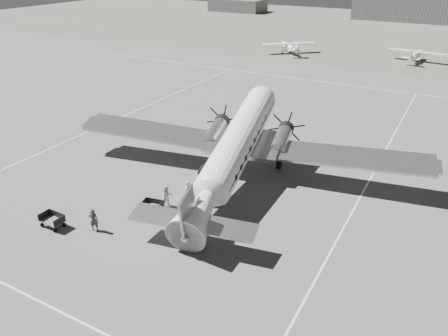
{
  "coord_description": "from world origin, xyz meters",
  "views": [
    {
      "loc": [
        17.15,
        -25.5,
        17.83
      ],
      "look_at": [
        1.83,
        2.28,
        2.2
      ],
      "focal_mm": 35.0,
      "sensor_mm": 36.0,
      "label": 1
    }
  ],
  "objects_px": {
    "baggage_cart_far": "(52,221)",
    "passenger": "(188,189)",
    "shed_secondary": "(238,5)",
    "light_plane_right": "(416,56)",
    "hangar_main": "(430,9)",
    "ground_crew": "(94,220)",
    "dc3_airliner": "(236,149)",
    "light_plane_left": "(289,48)",
    "baggage_cart_near": "(153,207)",
    "ramp_agent": "(167,196)"
  },
  "relations": [
    {
      "from": "dc3_airliner",
      "to": "baggage_cart_far",
      "type": "distance_m",
      "value": 15.28
    },
    {
      "from": "baggage_cart_far",
      "to": "baggage_cart_near",
      "type": "bearing_deg",
      "value": 46.87
    },
    {
      "from": "ground_crew",
      "to": "ramp_agent",
      "type": "xyz_separation_m",
      "value": [
        2.67,
        5.21,
        0.03
      ]
    },
    {
      "from": "hangar_main",
      "to": "passenger",
      "type": "xyz_separation_m",
      "value": [
        -5.35,
        -119.86,
        -2.58
      ]
    },
    {
      "from": "ground_crew",
      "to": "dc3_airliner",
      "type": "bearing_deg",
      "value": -147.98
    },
    {
      "from": "shed_secondary",
      "to": "light_plane_right",
      "type": "height_order",
      "value": "shed_secondary"
    },
    {
      "from": "ground_crew",
      "to": "light_plane_left",
      "type": "bearing_deg",
      "value": -113.58
    },
    {
      "from": "shed_secondary",
      "to": "light_plane_right",
      "type": "distance_m",
      "value": 83.35
    },
    {
      "from": "ramp_agent",
      "to": "light_plane_right",
      "type": "bearing_deg",
      "value": 22.23
    },
    {
      "from": "light_plane_right",
      "to": "baggage_cart_far",
      "type": "xyz_separation_m",
      "value": [
        -15.56,
        -69.87,
        -0.55
      ]
    },
    {
      "from": "shed_secondary",
      "to": "light_plane_right",
      "type": "bearing_deg",
      "value": -39.82
    },
    {
      "from": "shed_secondary",
      "to": "passenger",
      "type": "bearing_deg",
      "value": -64.56
    },
    {
      "from": "shed_secondary",
      "to": "ramp_agent",
      "type": "height_order",
      "value": "shed_secondary"
    },
    {
      "from": "dc3_airliner",
      "to": "light_plane_right",
      "type": "bearing_deg",
      "value": 72.72
    },
    {
      "from": "light_plane_right",
      "to": "ramp_agent",
      "type": "distance_m",
      "value": 64.3
    },
    {
      "from": "baggage_cart_near",
      "to": "baggage_cart_far",
      "type": "relative_size",
      "value": 0.91
    },
    {
      "from": "light_plane_left",
      "to": "ramp_agent",
      "type": "bearing_deg",
      "value": -117.87
    },
    {
      "from": "passenger",
      "to": "light_plane_left",
      "type": "bearing_deg",
      "value": 10.76
    },
    {
      "from": "light_plane_left",
      "to": "light_plane_right",
      "type": "xyz_separation_m",
      "value": [
        22.93,
        4.17,
        -0.05
      ]
    },
    {
      "from": "shed_secondary",
      "to": "baggage_cart_far",
      "type": "bearing_deg",
      "value": -68.54
    },
    {
      "from": "hangar_main",
      "to": "light_plane_left",
      "type": "bearing_deg",
      "value": -106.83
    },
    {
      "from": "baggage_cart_far",
      "to": "ground_crew",
      "type": "height_order",
      "value": "ground_crew"
    },
    {
      "from": "dc3_airliner",
      "to": "ramp_agent",
      "type": "xyz_separation_m",
      "value": [
        -2.71,
        -6.18,
        -2.17
      ]
    },
    {
      "from": "light_plane_left",
      "to": "light_plane_right",
      "type": "distance_m",
      "value": 23.3
    },
    {
      "from": "shed_secondary",
      "to": "ground_crew",
      "type": "distance_m",
      "value": 132.51
    },
    {
      "from": "baggage_cart_near",
      "to": "ground_crew",
      "type": "height_order",
      "value": "ground_crew"
    },
    {
      "from": "hangar_main",
      "to": "ground_crew",
      "type": "bearing_deg",
      "value": -93.85
    },
    {
      "from": "light_plane_right",
      "to": "ramp_agent",
      "type": "relative_size",
      "value": 5.59
    },
    {
      "from": "hangar_main",
      "to": "ramp_agent",
      "type": "distance_m",
      "value": 122.07
    },
    {
      "from": "hangar_main",
      "to": "baggage_cart_far",
      "type": "relative_size",
      "value": 23.49
    },
    {
      "from": "light_plane_right",
      "to": "passenger",
      "type": "height_order",
      "value": "light_plane_right"
    },
    {
      "from": "light_plane_right",
      "to": "baggage_cart_near",
      "type": "relative_size",
      "value": 6.28
    },
    {
      "from": "baggage_cart_near",
      "to": "light_plane_left",
      "type": "bearing_deg",
      "value": 91.4
    },
    {
      "from": "light_plane_left",
      "to": "light_plane_right",
      "type": "relative_size",
      "value": 1.05
    },
    {
      "from": "dc3_airliner",
      "to": "ramp_agent",
      "type": "distance_m",
      "value": 7.09
    },
    {
      "from": "passenger",
      "to": "baggage_cart_near",
      "type": "bearing_deg",
      "value": 158.97
    },
    {
      "from": "dc3_airliner",
      "to": "baggage_cart_near",
      "type": "xyz_separation_m",
      "value": [
        -3.26,
        -7.39,
        -2.62
      ]
    },
    {
      "from": "hangar_main",
      "to": "light_plane_left",
      "type": "height_order",
      "value": "hangar_main"
    },
    {
      "from": "light_plane_left",
      "to": "passenger",
      "type": "relative_size",
      "value": 7.39
    },
    {
      "from": "shed_secondary",
      "to": "hangar_main",
      "type": "bearing_deg",
      "value": 4.76
    },
    {
      "from": "light_plane_right",
      "to": "light_plane_left",
      "type": "bearing_deg",
      "value": -163.68
    },
    {
      "from": "light_plane_right",
      "to": "ground_crew",
      "type": "bearing_deg",
      "value": -94.33
    },
    {
      "from": "hangar_main",
      "to": "ramp_agent",
      "type": "relative_size",
      "value": 23.07
    },
    {
      "from": "dc3_airliner",
      "to": "light_plane_left",
      "type": "bearing_deg",
      "value": 96.35
    },
    {
      "from": "hangar_main",
      "to": "light_plane_right",
      "type": "bearing_deg",
      "value": -86.07
    },
    {
      "from": "baggage_cart_near",
      "to": "ground_crew",
      "type": "relative_size",
      "value": 0.93
    },
    {
      "from": "baggage_cart_far",
      "to": "passenger",
      "type": "distance_m",
      "value": 10.42
    },
    {
      "from": "baggage_cart_far",
      "to": "passenger",
      "type": "bearing_deg",
      "value": 55.25
    },
    {
      "from": "light_plane_right",
      "to": "baggage_cart_near",
      "type": "bearing_deg",
      "value": -93.14
    },
    {
      "from": "light_plane_left",
      "to": "baggage_cart_far",
      "type": "distance_m",
      "value": 66.12
    }
  ]
}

